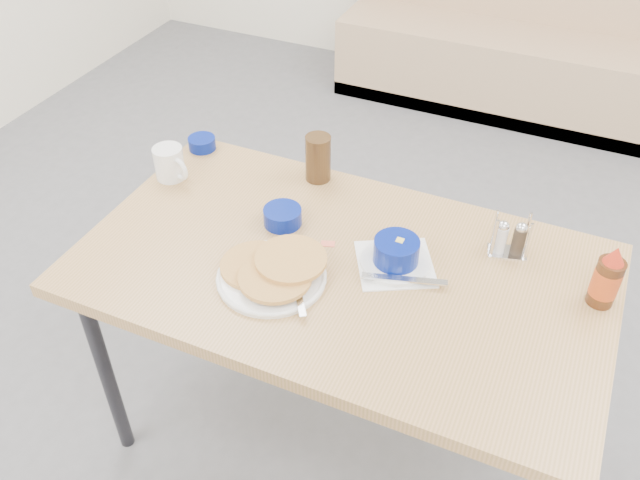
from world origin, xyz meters
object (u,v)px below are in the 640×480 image
at_px(butter_bowl, 283,217).
at_px(syrup_bottle, 607,279).
at_px(coffee_mug, 170,163).
at_px(amber_tumbler, 318,158).
at_px(grits_setting, 396,255).
at_px(pancake_plate, 273,272).
at_px(booth_bench, 513,44).
at_px(creamer_bowl, 202,143).
at_px(condiment_caddy, 509,240).
at_px(dining_table, 341,281).

relative_size(butter_bowl, syrup_bottle, 0.62).
bearing_deg(coffee_mug, amber_tumbler, 23.60).
xyz_separation_m(grits_setting, syrup_bottle, (0.51, 0.08, 0.04)).
distance_m(pancake_plate, grits_setting, 0.32).
xyz_separation_m(grits_setting, butter_bowl, (-0.35, 0.04, -0.01)).
distance_m(grits_setting, butter_bowl, 0.35).
bearing_deg(butter_bowl, syrup_bottle, 2.77).
bearing_deg(grits_setting, booth_bench, 93.03).
bearing_deg(syrup_bottle, butter_bowl, -177.23).
height_order(booth_bench, coffee_mug, booth_bench).
distance_m(booth_bench, creamer_bowl, 2.33).
bearing_deg(syrup_bottle, condiment_caddy, 159.81).
bearing_deg(coffee_mug, butter_bowl, -8.77).
bearing_deg(butter_bowl, condiment_caddy, 12.33).
xyz_separation_m(coffee_mug, condiment_caddy, (1.03, 0.07, -0.01)).
bearing_deg(amber_tumbler, grits_setting, -38.80).
xyz_separation_m(creamer_bowl, condiment_caddy, (1.03, -0.11, 0.02)).
distance_m(booth_bench, butter_bowl, 2.49).
bearing_deg(creamer_bowl, amber_tumbler, 0.00).
relative_size(pancake_plate, butter_bowl, 2.67).
xyz_separation_m(booth_bench, condiment_caddy, (0.39, -2.31, 0.45)).
bearing_deg(condiment_caddy, grits_setting, -161.80).
xyz_separation_m(booth_bench, creamer_bowl, (-0.64, -2.19, 0.43)).
bearing_deg(creamer_bowl, pancake_plate, -42.75).
distance_m(butter_bowl, syrup_bottle, 0.86).
height_order(dining_table, condiment_caddy, condiment_caddy).
bearing_deg(coffee_mug, grits_setting, -7.50).
height_order(grits_setting, amber_tumbler, amber_tumbler).
bearing_deg(syrup_bottle, grits_setting, -171.24).
bearing_deg(condiment_caddy, syrup_bottle, -35.27).
bearing_deg(grits_setting, amber_tumbler, 141.20).
xyz_separation_m(booth_bench, butter_bowl, (-0.22, -2.44, 0.43)).
relative_size(booth_bench, creamer_bowl, 21.36).
xyz_separation_m(pancake_plate, syrup_bottle, (0.78, 0.26, 0.06)).
bearing_deg(coffee_mug, booth_bench, 75.02).
distance_m(amber_tumbler, syrup_bottle, 0.88).
bearing_deg(grits_setting, butter_bowl, 174.02).
height_order(coffee_mug, amber_tumbler, amber_tumbler).
bearing_deg(amber_tumbler, booth_bench, 84.27).
relative_size(creamer_bowl, syrup_bottle, 0.50).
relative_size(pancake_plate, creamer_bowl, 3.27).
distance_m(dining_table, condiment_caddy, 0.46).
distance_m(creamer_bowl, butter_bowl, 0.49).
distance_m(grits_setting, creamer_bowl, 0.82).
distance_m(pancake_plate, condiment_caddy, 0.64).
height_order(grits_setting, syrup_bottle, syrup_bottle).
xyz_separation_m(dining_table, coffee_mug, (-0.64, 0.16, 0.11)).
height_order(creamer_bowl, amber_tumbler, amber_tumbler).
relative_size(booth_bench, condiment_caddy, 15.52).
relative_size(booth_bench, grits_setting, 6.62).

